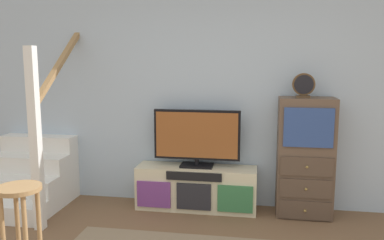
{
  "coord_description": "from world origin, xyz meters",
  "views": [
    {
      "loc": [
        0.35,
        -2.03,
        1.67
      ],
      "look_at": [
        -0.3,
        1.88,
        1.06
      ],
      "focal_mm": 36.88,
      "sensor_mm": 36.0,
      "label": 1
    }
  ],
  "objects_px": {
    "television": "(197,137)",
    "desk_clock": "(304,85)",
    "side_cabinet": "(305,158)",
    "media_console": "(196,188)",
    "bar_stool_near": "(20,209)"
  },
  "relations": [
    {
      "from": "media_console",
      "to": "television",
      "type": "distance_m",
      "value": 0.58
    },
    {
      "from": "side_cabinet",
      "to": "bar_stool_near",
      "type": "height_order",
      "value": "side_cabinet"
    },
    {
      "from": "desk_clock",
      "to": "television",
      "type": "bearing_deg",
      "value": 178.53
    },
    {
      "from": "television",
      "to": "desk_clock",
      "type": "bearing_deg",
      "value": -1.47
    },
    {
      "from": "television",
      "to": "bar_stool_near",
      "type": "bearing_deg",
      "value": -124.91
    },
    {
      "from": "media_console",
      "to": "bar_stool_near",
      "type": "bearing_deg",
      "value": -125.32
    },
    {
      "from": "desk_clock",
      "to": "bar_stool_near",
      "type": "xyz_separation_m",
      "value": [
        -2.25,
        -1.58,
        -0.87
      ]
    },
    {
      "from": "media_console",
      "to": "side_cabinet",
      "type": "height_order",
      "value": "side_cabinet"
    },
    {
      "from": "bar_stool_near",
      "to": "television",
      "type": "bearing_deg",
      "value": 55.09
    },
    {
      "from": "bar_stool_near",
      "to": "media_console",
      "type": "bearing_deg",
      "value": 54.68
    },
    {
      "from": "television",
      "to": "desk_clock",
      "type": "height_order",
      "value": "desk_clock"
    },
    {
      "from": "media_console",
      "to": "side_cabinet",
      "type": "relative_size",
      "value": 1.05
    },
    {
      "from": "side_cabinet",
      "to": "media_console",
      "type": "bearing_deg",
      "value": -179.5
    },
    {
      "from": "side_cabinet",
      "to": "bar_stool_near",
      "type": "xyz_separation_m",
      "value": [
        -2.3,
        -1.6,
        -0.11
      ]
    },
    {
      "from": "media_console",
      "to": "television",
      "type": "relative_size",
      "value": 1.39
    }
  ]
}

